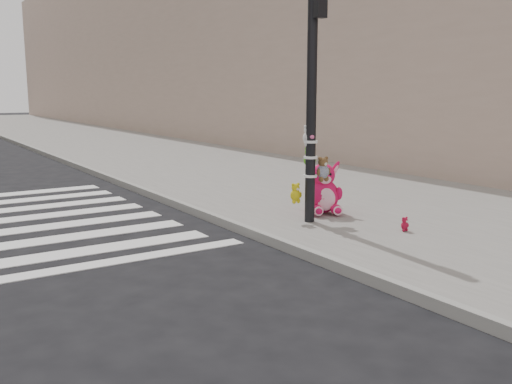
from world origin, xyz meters
TOP-DOWN VIEW (x-y plane):
  - ground at (0.00, 0.00)m, footprint 120.00×120.00m
  - sidewalk_near at (5.00, 10.00)m, footprint 7.00×80.00m
  - curb_edge at (1.55, 10.00)m, footprint 0.12×80.00m
  - bld_near at (10.50, 20.00)m, footprint 5.00×60.00m
  - signal_pole at (2.62, 1.81)m, footprint 0.67×0.48m
  - pink_bunny at (3.19, 2.17)m, footprint 0.78×0.84m
  - red_teddy at (3.40, 0.50)m, footprint 0.15×0.11m

SIDE VIEW (x-z plane):
  - ground at x=0.00m, z-range 0.00..0.00m
  - sidewalk_near at x=5.00m, z-range 0.00..0.14m
  - curb_edge at x=1.55m, z-range -0.01..0.15m
  - red_teddy at x=3.40m, z-range 0.14..0.36m
  - pink_bunny at x=3.19m, z-range 0.06..0.98m
  - signal_pole at x=2.62m, z-range -0.18..3.82m
  - bld_near at x=10.50m, z-range 0.00..10.00m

